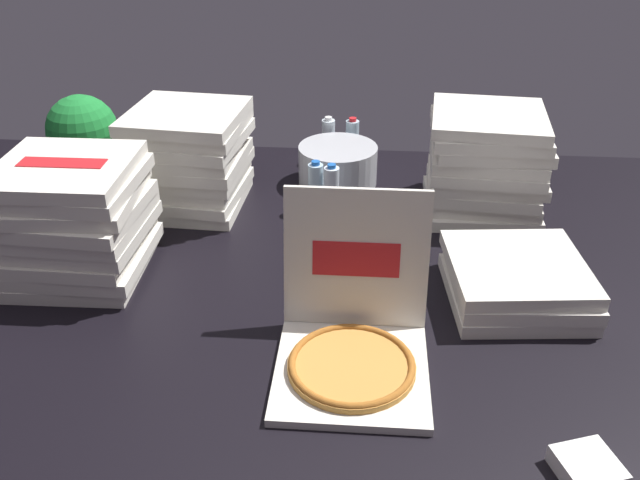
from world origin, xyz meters
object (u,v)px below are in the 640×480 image
Objects in this scene: water_bottle_2 at (331,191)px; water_bottle_3 at (352,141)px; pizza_stack_left_mid at (485,162)px; water_bottle_1 at (315,188)px; napkin_pile at (587,468)px; ice_bucket at (338,165)px; potted_plant at (84,139)px; open_pizza_box at (353,336)px; pizza_stack_left_far at (188,158)px; pizza_stack_right_far at (517,281)px; water_bottle_0 at (328,141)px; pizza_stack_right_mid at (76,220)px.

water_bottle_3 is (0.06, 0.51, 0.00)m from water_bottle_2.
pizza_stack_left_mid reaches higher than water_bottle_1.
water_bottle_1 is (-0.65, -0.07, -0.10)m from pizza_stack_left_mid.
water_bottle_1 is at bearing 120.01° from napkin_pile.
ice_bucket is at bearing -103.56° from water_bottle_3.
potted_plant is at bearing 139.59° from napkin_pile.
open_pizza_box is at bearing 146.18° from napkin_pile.
pizza_stack_left_far reaches higher than ice_bucket.
pizza_stack_right_far is at bearing -38.86° from water_bottle_1.
potted_plant reaches higher than water_bottle_1.
water_bottle_1 reaches higher than napkin_pile.
water_bottle_0 is at bearing 87.60° from water_bottle_1.
open_pizza_box is 1.37m from water_bottle_3.
open_pizza_box is 1.10× the size of pizza_stack_right_mid.
water_bottle_2 is at bearing -170.34° from pizza_stack_left_mid.
water_bottle_3 is 1.61× the size of napkin_pile.
open_pizza_box is at bearing -146.04° from pizza_stack_right_far.
open_pizza_box reaches higher than pizza_stack_left_far.
pizza_stack_left_mid is at bearing -33.18° from water_bottle_0.
pizza_stack_right_mid is at bearing -157.65° from pizza_stack_left_mid.
pizza_stack_left_far is 1.77m from napkin_pile.
water_bottle_0 is at bearing 16.43° from potted_plant.
pizza_stack_left_far is at bearing 133.67° from napkin_pile.
pizza_stack_left_far is at bearing -19.42° from potted_plant.
napkin_pile is (1.22, -1.27, -0.17)m from pizza_stack_left_far.
water_bottle_2 is 1.61× the size of napkin_pile.
water_bottle_1 is 0.07m from water_bottle_2.
ice_bucket is 1.57× the size of water_bottle_2.
pizza_stack_right_mid is at bearing -70.97° from potted_plant.
open_pizza_box is 2.33× the size of water_bottle_3.
pizza_stack_right_mid is 1.31m from water_bottle_3.
water_bottle_1 and water_bottle_2 have the same top height.
water_bottle_3 is 0.56× the size of potted_plant.
pizza_stack_left_mid is 1.14m from pizza_stack_left_far.
water_bottle_2 is 0.56× the size of potted_plant.
pizza_stack_left_mid reaches higher than pizza_stack_right_far.
napkin_pile is (0.72, -1.25, -0.08)m from water_bottle_1.
pizza_stack_right_mid is at bearing -115.07° from pizza_stack_left_far.
pizza_stack_right_far is at bearing -61.77° from water_bottle_3.
open_pizza_box reaches higher than water_bottle_2.
pizza_stack_right_mid is 1.35× the size of ice_bucket.
pizza_stack_left_mid is 0.61m from ice_bucket.
pizza_stack_left_mid is 3.44× the size of napkin_pile.
pizza_stack_left_mid is at bearing 9.66° from water_bottle_2.
pizza_stack_right_far is at bearing 93.52° from napkin_pile.
water_bottle_0 is 1.87m from napkin_pile.
open_pizza_box is 0.87m from water_bottle_2.
pizza_stack_left_far is (0.24, 0.52, -0.00)m from pizza_stack_right_mid.
napkin_pile is at bearing -33.82° from open_pizza_box.
napkin_pile is (0.55, -0.37, -0.06)m from open_pizza_box.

